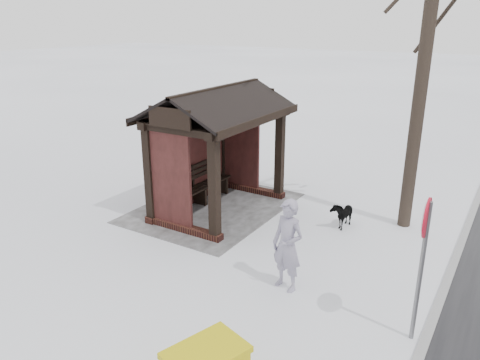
% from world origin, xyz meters
% --- Properties ---
extents(ground, '(120.00, 120.00, 0.00)m').
position_xyz_m(ground, '(0.00, 0.00, 0.00)').
color(ground, white).
rests_on(ground, ground).
extents(kerb, '(120.00, 0.15, 0.06)m').
position_xyz_m(kerb, '(0.00, 5.50, 0.01)').
color(kerb, gray).
rests_on(kerb, ground).
extents(trampled_patch, '(4.20, 3.20, 0.02)m').
position_xyz_m(trampled_patch, '(0.00, -0.20, 0.01)').
color(trampled_patch, gray).
rests_on(trampled_patch, ground).
extents(bus_shelter, '(3.60, 2.40, 3.09)m').
position_xyz_m(bus_shelter, '(0.00, -0.16, 2.17)').
color(bus_shelter, '#391814').
rests_on(bus_shelter, ground).
extents(pedestrian, '(0.53, 0.69, 1.69)m').
position_xyz_m(pedestrian, '(2.38, 3.05, 0.84)').
color(pedestrian, '#918AA2').
rests_on(pedestrian, ground).
extents(dog, '(0.76, 0.38, 0.63)m').
position_xyz_m(dog, '(-0.67, 2.98, 0.32)').
color(dog, black).
rests_on(dog, ground).
extents(road_sign, '(0.58, 0.10, 2.28)m').
position_xyz_m(road_sign, '(2.63, 5.28, 1.65)').
color(road_sign, slate).
rests_on(road_sign, ground).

